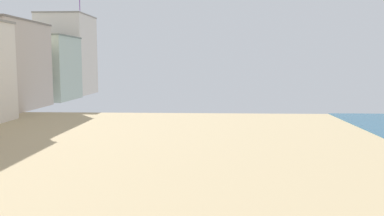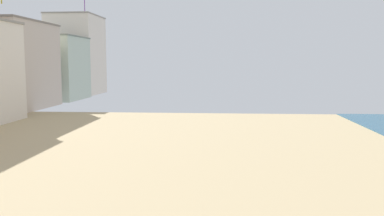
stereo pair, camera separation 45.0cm
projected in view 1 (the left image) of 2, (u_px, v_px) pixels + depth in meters
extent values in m
cube|color=#B7C6B2|center=(42.00, 69.00, 81.02)|extent=(12.10, 12.72, 12.45)
cube|color=slate|center=(41.00, 37.00, 80.31)|extent=(12.34, 12.97, 0.30)
cube|color=silver|center=(68.00, 56.00, 95.23)|extent=(10.43, 13.26, 18.24)
cube|color=gray|center=(66.00, 15.00, 94.20)|extent=(10.64, 13.53, 0.30)
cylinder|color=#63278B|center=(80.00, 1.00, 29.37)|extent=(0.05, 0.05, 1.37)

